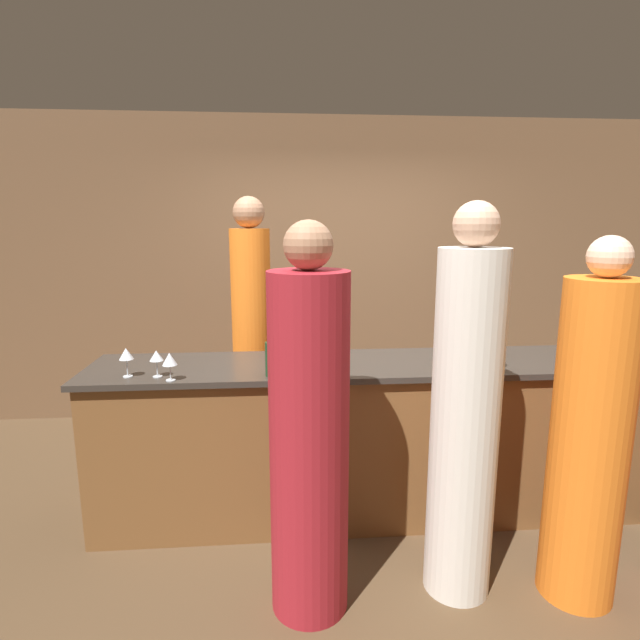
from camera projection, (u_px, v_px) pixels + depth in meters
The scene contains 14 objects.
ground_plane at pixel (368, 509), 3.26m from camera, with size 14.00×14.00×0.00m, color #4C3823.
back_wall at pixel (338, 270), 4.76m from camera, with size 8.00×0.06×2.80m.
bar_counter at pixel (369, 438), 3.16m from camera, with size 3.42×0.65×1.00m.
bartender at pixel (252, 341), 3.74m from camera, with size 0.29×0.29×2.03m.
guest_0 at pixel (465, 419), 2.40m from camera, with size 0.33×0.33×1.94m.
guest_1 at pixel (590, 439), 2.38m from camera, with size 0.36×0.36×1.79m.
guest_2 at pixel (309, 439), 2.30m from camera, with size 0.37×0.37×1.86m.
wine_bottle_0 at pixel (272, 358), 2.78m from camera, with size 0.08×0.08×0.28m.
wine_bottle_1 at pixel (497, 351), 2.88m from camera, with size 0.07×0.07×0.30m.
ice_bucket at pixel (481, 343), 3.23m from camera, with size 0.20×0.20×0.16m.
wine_glass_0 at pixel (126, 355), 2.75m from camera, with size 0.08×0.08×0.17m.
wine_glass_1 at pixel (596, 346), 3.03m from camera, with size 0.07×0.07×0.14m.
wine_glass_2 at pixel (170, 360), 2.69m from camera, with size 0.08×0.08×0.16m.
wine_glass_3 at pixel (156, 357), 2.75m from camera, with size 0.07×0.07×0.15m.
Camera 1 is at (-0.55, -2.93, 1.84)m, focal length 28.00 mm.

